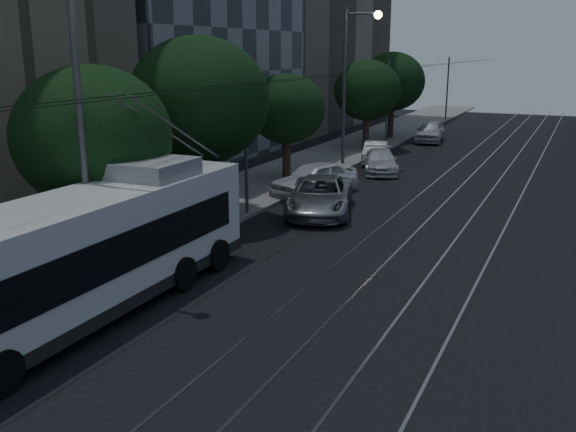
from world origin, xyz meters
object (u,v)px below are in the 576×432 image
(trolleybus, at_px, (88,252))
(car_white_c, at_px, (376,153))
(pickup_silver, at_px, (320,196))
(streetlamp_near, at_px, (90,93))
(streetlamp_far, at_px, (351,72))
(car_white_a, at_px, (314,179))
(car_white_d, at_px, (430,131))
(car_white_b, at_px, (380,161))

(trolleybus, bearing_deg, car_white_c, 89.88)
(pickup_silver, relative_size, streetlamp_near, 0.59)
(streetlamp_far, bearing_deg, trolleybus, -86.84)
(car_white_a, distance_m, car_white_d, 20.18)
(pickup_silver, relative_size, car_white_b, 1.25)
(car_white_d, bearing_deg, streetlamp_far, -105.97)
(car_white_c, height_order, streetlamp_far, streetlamp_far)
(trolleybus, distance_m, car_white_a, 15.59)
(car_white_b, bearing_deg, car_white_c, 92.34)
(car_white_b, relative_size, streetlamp_far, 0.49)
(pickup_silver, bearing_deg, car_white_a, 99.88)
(car_white_a, xyz_separation_m, streetlamp_far, (-1.10, 7.96, 4.70))
(car_white_a, height_order, car_white_b, car_white_a)
(pickup_silver, relative_size, streetlamp_far, 0.61)
(trolleybus, height_order, car_white_c, trolleybus)
(trolleybus, xyz_separation_m, car_white_a, (-0.20, 15.56, -0.90))
(trolleybus, xyz_separation_m, car_white_b, (0.97, 22.37, -1.06))
(car_white_d, relative_size, streetlamp_far, 0.51)
(car_white_a, bearing_deg, car_white_d, 111.06)
(pickup_silver, bearing_deg, streetlamp_far, 86.82)
(pickup_silver, height_order, car_white_d, car_white_d)
(car_white_b, bearing_deg, streetlamp_near, -114.62)
(car_white_c, bearing_deg, streetlamp_far, -135.57)
(pickup_silver, xyz_separation_m, car_white_d, (-0.68, 23.34, 0.02))
(pickup_silver, xyz_separation_m, streetlamp_far, (-2.70, 11.14, 4.72))
(streetlamp_near, bearing_deg, car_white_b, 85.47)
(car_white_a, bearing_deg, car_white_c, 113.67)
(car_white_d, bearing_deg, pickup_silver, -94.90)
(trolleybus, xyz_separation_m, car_white_d, (0.72, 35.71, -0.91))
(pickup_silver, bearing_deg, trolleybus, -113.26)
(car_white_a, bearing_deg, streetlamp_far, 121.54)
(pickup_silver, height_order, car_white_b, pickup_silver)
(car_white_c, relative_size, streetlamp_far, 0.43)
(pickup_silver, distance_m, car_white_d, 23.35)
(car_white_b, bearing_deg, trolleybus, -112.58)
(car_white_a, height_order, car_white_d, car_white_a)
(streetlamp_near, xyz_separation_m, streetlamp_far, (-0.60, 22.21, -0.16))
(trolleybus, relative_size, car_white_a, 2.66)
(car_white_d, bearing_deg, car_white_b, -95.48)
(car_white_a, xyz_separation_m, car_white_d, (0.92, 20.15, -0.01))
(car_white_a, xyz_separation_m, streetlamp_near, (-0.50, -14.25, 4.85))
(pickup_silver, bearing_deg, car_white_b, 75.65)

